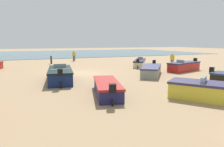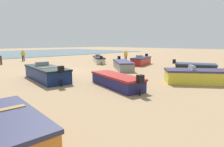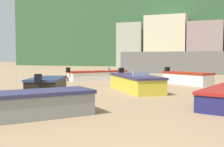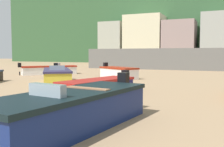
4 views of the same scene
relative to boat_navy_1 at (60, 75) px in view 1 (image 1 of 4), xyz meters
name	(u,v)px [view 1 (image 1 of 4)]	position (x,y,z in m)	size (l,w,h in m)	color
ground_plane	(83,73)	(-2.59, -3.14, -0.49)	(160.00, 160.00, 0.00)	#9E7F5C
tidal_water	(47,54)	(-2.59, -39.14, -0.46)	(80.00, 36.00, 0.06)	slate
boat_navy_1	(60,75)	(0.00, 0.00, 0.00)	(2.42, 5.42, 1.28)	navy
boat_red_2	(184,66)	(-12.62, -0.48, -0.01)	(4.43, 2.42, 1.25)	red
boat_grey_3	(152,70)	(-8.05, 0.42, -0.06)	(4.14, 4.58, 1.17)	gray
boat_yellow_5	(222,92)	(-6.63, 8.71, -0.03)	(4.37, 5.06, 1.23)	gold
boat_cream_9	(140,63)	(-10.73, -6.16, -0.09)	(3.92, 4.82, 1.10)	beige
boat_navy_10	(107,88)	(-1.84, 5.16, -0.11)	(2.33, 4.50, 1.07)	navy
mooring_post_near_water	(51,60)	(-0.76, -12.99, 0.06)	(0.24, 0.24, 1.11)	#47301D
beach_walker_foreground	(172,59)	(-14.08, -4.11, 0.46)	(0.50, 0.47, 1.62)	black
beach_walker_distant	(74,55)	(-4.56, -15.94, 0.46)	(0.54, 0.38, 1.62)	black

